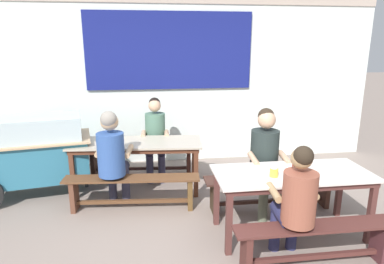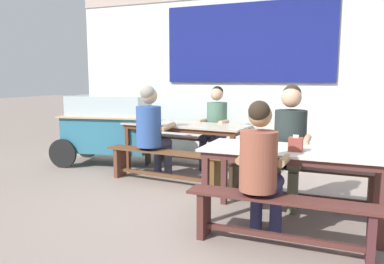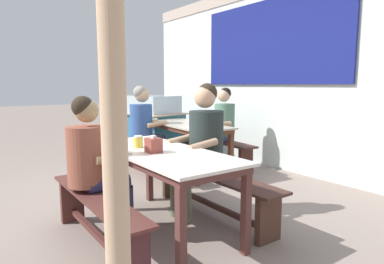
{
  "view_description": "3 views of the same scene",
  "coord_description": "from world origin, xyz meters",
  "px_view_note": "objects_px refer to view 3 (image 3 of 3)",
  "views": [
    {
      "loc": [
        -0.64,
        -3.34,
        2.06
      ],
      "look_at": [
        -0.08,
        0.85,
        0.96
      ],
      "focal_mm": 31.54,
      "sensor_mm": 36.0,
      "label": 1
    },
    {
      "loc": [
        1.33,
        -3.73,
        1.4
      ],
      "look_at": [
        -0.37,
        0.42,
        0.75
      ],
      "focal_mm": 35.59,
      "sensor_mm": 36.0,
      "label": 2
    },
    {
      "loc": [
        3.4,
        -1.59,
        1.3
      ],
      "look_at": [
        0.28,
        0.65,
        0.76
      ],
      "focal_mm": 31.59,
      "sensor_mm": 36.0,
      "label": 3
    }
  ],
  "objects_px": {
    "dining_table_near": "(161,159)",
    "tissue_box": "(154,145)",
    "bench_near_front": "(97,214)",
    "bench_far_back": "(215,147)",
    "person_near_front": "(94,159)",
    "dining_table_far": "(184,128)",
    "food_cart": "(146,121)",
    "person_center_facing": "(221,124)",
    "person_right_near_table": "(202,141)",
    "person_left_back_turned": "(145,123)",
    "bench_near_back": "(213,187)",
    "wooden_support_post": "(113,93)",
    "bench_far_front": "(148,155)",
    "condiment_jar": "(138,142)"
  },
  "relations": [
    {
      "from": "dining_table_near",
      "to": "tissue_box",
      "type": "distance_m",
      "value": 0.17
    },
    {
      "from": "dining_table_near",
      "to": "bench_near_front",
      "type": "distance_m",
      "value": 0.7
    },
    {
      "from": "bench_far_back",
      "to": "person_near_front",
      "type": "xyz_separation_m",
      "value": [
        1.45,
        -2.52,
        0.38
      ]
    },
    {
      "from": "dining_table_far",
      "to": "food_cart",
      "type": "relative_size",
      "value": 1.03
    },
    {
      "from": "food_cart",
      "to": "person_center_facing",
      "type": "distance_m",
      "value": 1.71
    },
    {
      "from": "dining_table_near",
      "to": "bench_far_back",
      "type": "distance_m",
      "value": 2.61
    },
    {
      "from": "bench_far_back",
      "to": "person_right_near_table",
      "type": "height_order",
      "value": "person_right_near_table"
    },
    {
      "from": "bench_near_front",
      "to": "food_cart",
      "type": "height_order",
      "value": "food_cart"
    },
    {
      "from": "bench_near_front",
      "to": "person_left_back_turned",
      "type": "relative_size",
      "value": 1.22
    },
    {
      "from": "bench_near_back",
      "to": "person_near_front",
      "type": "xyz_separation_m",
      "value": [
        -0.19,
        -1.12,
        0.39
      ]
    },
    {
      "from": "person_left_back_turned",
      "to": "wooden_support_post",
      "type": "bearing_deg",
      "value": -29.75
    },
    {
      "from": "bench_far_back",
      "to": "person_right_near_table",
      "type": "bearing_deg",
      "value": -43.3
    },
    {
      "from": "person_center_facing",
      "to": "tissue_box",
      "type": "xyz_separation_m",
      "value": [
        1.45,
        -1.99,
        0.09
      ]
    },
    {
      "from": "bench_near_front",
      "to": "food_cart",
      "type": "xyz_separation_m",
      "value": [
        -3.07,
        2.08,
        0.35
      ]
    },
    {
      "from": "dining_table_far",
      "to": "bench_far_back",
      "type": "xyz_separation_m",
      "value": [
        0.05,
        0.59,
        -0.35
      ]
    },
    {
      "from": "tissue_box",
      "to": "dining_table_near",
      "type": "bearing_deg",
      "value": 111.03
    },
    {
      "from": "bench_far_back",
      "to": "person_near_front",
      "type": "relative_size",
      "value": 1.47
    },
    {
      "from": "food_cart",
      "to": "person_center_facing",
      "type": "xyz_separation_m",
      "value": [
        1.66,
        0.41,
        0.06
      ]
    },
    {
      "from": "bench_near_back",
      "to": "tissue_box",
      "type": "bearing_deg",
      "value": -87.08
    },
    {
      "from": "person_left_back_turned",
      "to": "tissue_box",
      "type": "bearing_deg",
      "value": -25.84
    },
    {
      "from": "bench_far_back",
      "to": "bench_far_front",
      "type": "bearing_deg",
      "value": -94.9
    },
    {
      "from": "dining_table_near",
      "to": "person_center_facing",
      "type": "distance_m",
      "value": 2.37
    },
    {
      "from": "tissue_box",
      "to": "person_left_back_turned",
      "type": "bearing_deg",
      "value": 154.16
    },
    {
      "from": "dining_table_near",
      "to": "bench_far_front",
      "type": "xyz_separation_m",
      "value": [
        -1.75,
        0.81,
        -0.36
      ]
    },
    {
      "from": "bench_far_front",
      "to": "person_right_near_table",
      "type": "xyz_separation_m",
      "value": [
        1.64,
        -0.27,
        0.46
      ]
    },
    {
      "from": "food_cart",
      "to": "bench_far_back",
      "type": "bearing_deg",
      "value": 19.41
    },
    {
      "from": "dining_table_near",
      "to": "tissue_box",
      "type": "bearing_deg",
      "value": -68.97
    },
    {
      "from": "dining_table_near",
      "to": "person_right_near_table",
      "type": "height_order",
      "value": "person_right_near_table"
    },
    {
      "from": "dining_table_far",
      "to": "person_left_back_turned",
      "type": "distance_m",
      "value": 0.59
    },
    {
      "from": "food_cart",
      "to": "bench_near_back",
      "type": "bearing_deg",
      "value": -16.29
    },
    {
      "from": "bench_near_front",
      "to": "person_near_front",
      "type": "relative_size",
      "value": 1.3
    },
    {
      "from": "bench_far_front",
      "to": "person_left_back_turned",
      "type": "relative_size",
      "value": 1.34
    },
    {
      "from": "dining_table_near",
      "to": "bench_near_back",
      "type": "relative_size",
      "value": 0.99
    },
    {
      "from": "dining_table_near",
      "to": "food_cart",
      "type": "bearing_deg",
      "value": 154.13
    },
    {
      "from": "person_right_near_table",
      "to": "person_center_facing",
      "type": "height_order",
      "value": "person_right_near_table"
    },
    {
      "from": "bench_near_front",
      "to": "tissue_box",
      "type": "xyz_separation_m",
      "value": [
        0.03,
        0.5,
        0.51
      ]
    },
    {
      "from": "condiment_jar",
      "to": "bench_near_front",
      "type": "bearing_deg",
      "value": -63.82
    },
    {
      "from": "condiment_jar",
      "to": "wooden_support_post",
      "type": "bearing_deg",
      "value": -30.14
    },
    {
      "from": "bench_near_back",
      "to": "person_right_near_table",
      "type": "xyz_separation_m",
      "value": [
        -0.11,
        -0.05,
        0.46
      ]
    },
    {
      "from": "bench_far_front",
      "to": "person_left_back_turned",
      "type": "bearing_deg",
      "value": 161.67
    },
    {
      "from": "condiment_jar",
      "to": "person_right_near_table",
      "type": "bearing_deg",
      "value": 77.71
    },
    {
      "from": "bench_near_back",
      "to": "bench_far_back",
      "type": "bearing_deg",
      "value": 139.65
    },
    {
      "from": "bench_near_back",
      "to": "person_right_near_table",
      "type": "bearing_deg",
      "value": -154.17
    },
    {
      "from": "dining_table_near",
      "to": "tissue_box",
      "type": "height_order",
      "value": "tissue_box"
    },
    {
      "from": "person_left_back_turned",
      "to": "condiment_jar",
      "type": "xyz_separation_m",
      "value": [
        1.73,
        -0.98,
        0.05
      ]
    },
    {
      "from": "dining_table_near",
      "to": "person_center_facing",
      "type": "bearing_deg",
      "value": 126.63
    },
    {
      "from": "bench_far_front",
      "to": "person_left_back_turned",
      "type": "height_order",
      "value": "person_left_back_turned"
    },
    {
      "from": "bench_far_back",
      "to": "person_right_near_table",
      "type": "xyz_separation_m",
      "value": [
        1.54,
        -1.45,
        0.45
      ]
    },
    {
      "from": "dining_table_near",
      "to": "food_cart",
      "type": "xyz_separation_m",
      "value": [
        -3.07,
        1.49,
        -0.02
      ]
    },
    {
      "from": "dining_table_far",
      "to": "person_left_back_turned",
      "type": "relative_size",
      "value": 1.45
    }
  ]
}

